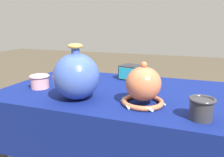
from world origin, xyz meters
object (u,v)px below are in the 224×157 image
Objects in this scene: cup_wide_rose at (40,81)px; cup_wide_charcoal at (201,108)px; vase_tall_bulbous at (76,76)px; vase_dome_bell at (143,87)px; mosaic_tile_box at (132,72)px; bowl_shallow_slate at (80,74)px.

cup_wide_rose is 0.82m from cup_wide_charcoal.
vase_dome_bell is at bearing 5.92° from vase_tall_bulbous.
vase_dome_bell is at bearing -55.96° from mosaic_tile_box.
cup_wide_rose is at bearing 170.32° from cup_wide_charcoal.
cup_wide_charcoal is (0.53, -0.05, -0.06)m from vase_tall_bulbous.
vase_tall_bulbous is 0.54m from cup_wide_charcoal.
cup_wide_charcoal is (0.81, -0.14, 0.01)m from cup_wide_rose.
mosaic_tile_box is (-0.16, 0.42, -0.03)m from vase_dome_bell.
cup_wide_rose is 0.29m from bowl_shallow_slate.
vase_dome_bell is (0.30, 0.03, -0.03)m from vase_tall_bulbous.
vase_dome_bell is 2.05× the size of cup_wide_charcoal.
mosaic_tile_box is 0.33m from bowl_shallow_slate.
cup_wide_rose is at bearing 162.32° from vase_tall_bulbous.
mosaic_tile_box is 0.63m from cup_wide_charcoal.
vase_dome_bell reaches higher than cup_wide_charcoal.
mosaic_tile_box reaches higher than cup_wide_charcoal.
vase_dome_bell is 0.45m from mosaic_tile_box.
cup_wide_rose is (-0.58, 0.06, -0.04)m from vase_dome_bell.
vase_tall_bulbous reaches higher than cup_wide_charcoal.
vase_tall_bulbous is at bearing -94.31° from mosaic_tile_box.
mosaic_tile_box is at bearing 72.37° from vase_tall_bulbous.
vase_tall_bulbous reaches higher than bowl_shallow_slate.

